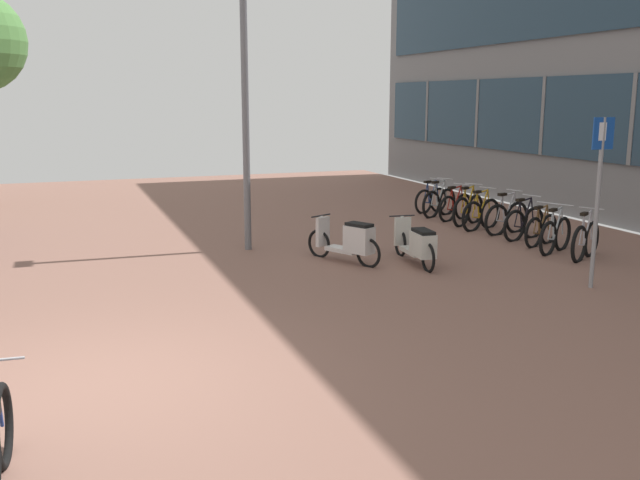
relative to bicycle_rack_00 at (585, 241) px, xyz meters
The scene contains 15 objects.
ground 8.32m from the bicycle_rack_00, 158.39° to the right, with size 21.00×40.00×0.13m.
bicycle_rack_00 is the anchor object (origin of this frame).
bicycle_rack_01 0.69m from the bicycle_rack_00, 104.17° to the left, with size 1.27×0.70×0.99m.
bicycle_rack_02 1.33m from the bicycle_rack_00, 89.88° to the left, with size 1.20×0.58×0.93m.
bicycle_rack_03 2.00m from the bicycle_rack_00, 88.27° to the left, with size 1.34×0.52×1.00m.
bicycle_rack_04 2.67m from the bicycle_rack_00, 88.26° to the left, with size 1.40×0.49×1.03m.
bicycle_rack_05 3.34m from the bicycle_rack_00, 92.82° to the left, with size 1.36×0.58×1.02m.
bicycle_rack_06 4.00m from the bicycle_rack_00, 91.43° to the left, with size 1.28×0.73×1.03m.
bicycle_rack_07 4.66m from the bicycle_rack_00, 90.65° to the left, with size 1.27×0.58×0.95m.
bicycle_rack_08 5.33m from the bicycle_rack_00, 91.50° to the left, with size 1.34×0.67×1.02m.
bicycle_rack_09 6.00m from the bicycle_rack_00, 90.04° to the left, with size 1.23×0.54×0.94m.
scooter_near 4.56m from the bicycle_rack_00, 163.97° to the left, with size 0.93×1.63×0.86m.
scooter_mid 3.34m from the bicycle_rack_00, 168.55° to the left, with size 0.54×1.90×0.84m.
parking_sign 2.57m from the bicycle_rack_00, 127.98° to the right, with size 0.40×0.07×2.75m.
lamp_post 7.25m from the bicycle_rack_00, 152.15° to the left, with size 0.20×0.52×5.91m.
Camera 1 is at (-0.22, -7.53, 3.06)m, focal length 39.39 mm.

